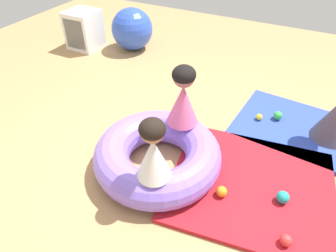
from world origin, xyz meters
The scene contains 13 objects.
ground_plane centered at (0.00, 0.00, 0.00)m, with size 8.00×8.00×0.00m, color tan.
gym_mat_far_right centered at (0.93, 0.06, 0.02)m, with size 1.33×1.19×0.04m, color #B21923.
gym_mat_front centered at (1.46, 1.00, 0.02)m, with size 1.82×0.94×0.04m, color #2D47B7.
inflatable_cushion centered at (0.12, -0.10, 0.15)m, with size 1.11×1.11×0.31m, color #8466E0.
child_in_white centered at (0.27, -0.43, 0.56)m, with size 0.32×0.32×0.51m.
child_in_pink centered at (0.19, 0.25, 0.58)m, with size 0.39×0.39×0.56m.
play_ball_teal centered at (1.18, -0.01, 0.09)m, with size 0.10×0.10×0.10m, color teal.
play_ball_green centered at (0.94, 1.06, 0.09)m, with size 0.09×0.09×0.09m, color green.
play_ball_orange centered at (0.74, -0.17, 0.08)m, with size 0.09×0.09×0.09m, color orange.
play_ball_yellow centered at (0.76, 0.96, 0.07)m, with size 0.07×0.07×0.07m, color yellow.
play_ball_red centered at (1.27, -0.37, 0.08)m, with size 0.08×0.08×0.08m, color red.
exercise_ball_large centered at (-1.43, 1.94, 0.31)m, with size 0.62×0.62×0.62m, color blue.
storage_cube centered at (-2.12, 1.63, 0.28)m, with size 0.44×0.44×0.56m.
Camera 1 is at (1.04, -1.71, 1.98)m, focal length 31.64 mm.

